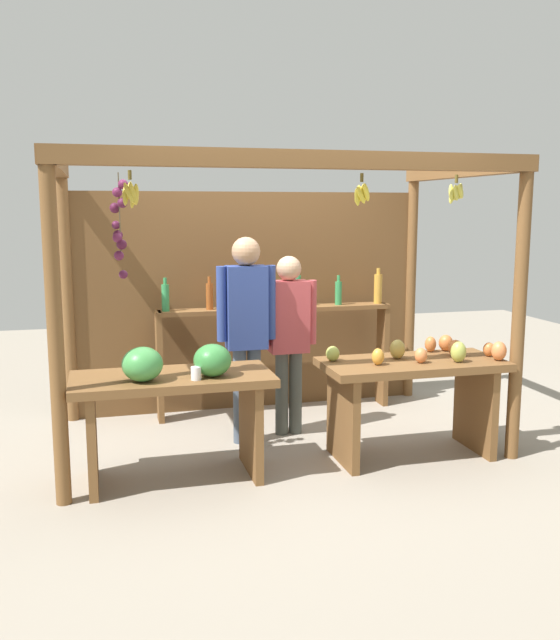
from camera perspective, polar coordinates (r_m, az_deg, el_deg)
The scene contains 7 objects.
ground_plane at distance 5.87m, azimuth -0.47°, elevation -9.65°, with size 12.00×12.00×0.00m, color gray.
market_stall at distance 6.00m, azimuth -1.59°, elevation 3.74°, with size 3.42×1.97×2.28m.
fruit_counter_left at distance 4.85m, azimuth -8.80°, elevation -6.09°, with size 1.39×0.64×0.99m.
fruit_counter_right at distance 5.38m, azimuth 11.09°, elevation -5.10°, with size 1.40×0.65×0.91m.
bottle_shelf_unit at distance 6.37m, azimuth -0.24°, elevation -0.72°, with size 2.20×0.22×1.35m.
vendor_man at distance 5.51m, azimuth -2.79°, elevation -0.03°, with size 0.48×0.23×1.68m.
vendor_woman at distance 5.74m, azimuth 0.73°, elevation -0.80°, with size 0.48×0.20×1.51m.
Camera 1 is at (-1.37, -5.38, 1.90)m, focal length 38.62 mm.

